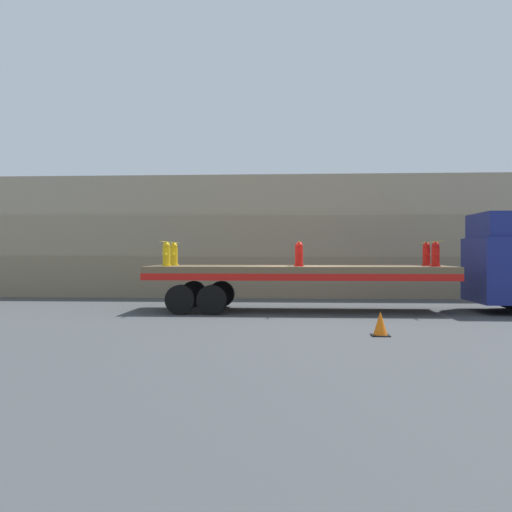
{
  "coord_description": "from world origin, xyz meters",
  "views": [
    {
      "loc": [
        -0.26,
        -17.24,
        1.76
      ],
      "look_at": [
        -1.3,
        0.0,
        1.66
      ],
      "focal_mm": 40.0,
      "sensor_mm": 36.0,
      "label": 1
    }
  ],
  "objects": [
    {
      "name": "fire_hydrant_red_far_2",
      "position": [
        3.92,
        0.55,
        1.71
      ],
      "size": [
        0.28,
        0.5,
        0.71
      ],
      "color": "red",
      "rests_on": "flatbed_trailer"
    },
    {
      "name": "rock_cliff",
      "position": [
        0.0,
        6.24,
        2.41
      ],
      "size": [
        60.0,
        3.3,
        4.82
      ],
      "color": "#84755B",
      "rests_on": "ground_plane"
    },
    {
      "name": "cargo_strap_middle",
      "position": [
        0.0,
        0.0,
        2.08
      ],
      "size": [
        0.05,
        2.72,
        0.01
      ],
      "color": "yellow",
      "rests_on": "fire_hydrant_red_near_1"
    },
    {
      "name": "flatbed_trailer",
      "position": [
        -0.46,
        0.0,
        1.13
      ],
      "size": [
        9.05,
        2.62,
        1.36
      ],
      "color": "brown",
      "rests_on": "ground_plane"
    },
    {
      "name": "cargo_strap_rear",
      "position": [
        -3.92,
        0.0,
        2.08
      ],
      "size": [
        0.05,
        2.72,
        0.01
      ],
      "color": "yellow",
      "rests_on": "fire_hydrant_yellow_near_0"
    },
    {
      "name": "fire_hydrant_yellow_near_0",
      "position": [
        -3.92,
        -0.55,
        1.71
      ],
      "size": [
        0.28,
        0.5,
        0.71
      ],
      "color": "gold",
      "rests_on": "flatbed_trailer"
    },
    {
      "name": "cargo_strap_front",
      "position": [
        3.92,
        0.0,
        2.08
      ],
      "size": [
        0.05,
        2.72,
        0.01
      ],
      "color": "yellow",
      "rests_on": "fire_hydrant_red_near_2"
    },
    {
      "name": "traffic_cone",
      "position": [
        1.65,
        -5.07,
        0.25
      ],
      "size": [
        0.38,
        0.38,
        0.52
      ],
      "color": "black",
      "rests_on": "ground_plane"
    },
    {
      "name": "fire_hydrant_red_near_2",
      "position": [
        3.92,
        -0.55,
        1.71
      ],
      "size": [
        0.28,
        0.5,
        0.71
      ],
      "color": "red",
      "rests_on": "flatbed_trailer"
    },
    {
      "name": "fire_hydrant_yellow_far_0",
      "position": [
        -3.92,
        0.55,
        1.71
      ],
      "size": [
        0.28,
        0.5,
        0.71
      ],
      "color": "gold",
      "rests_on": "flatbed_trailer"
    },
    {
      "name": "fire_hydrant_red_near_1",
      "position": [
        0.0,
        -0.55,
        1.71
      ],
      "size": [
        0.28,
        0.5,
        0.71
      ],
      "color": "red",
      "rests_on": "flatbed_trailer"
    },
    {
      "name": "ground_plane",
      "position": [
        0.0,
        0.0,
        0.0
      ],
      "size": [
        120.0,
        120.0,
        0.0
      ],
      "primitive_type": "plane",
      "color": "#3F4244"
    },
    {
      "name": "fire_hydrant_red_far_1",
      "position": [
        0.0,
        0.55,
        1.71
      ],
      "size": [
        0.28,
        0.5,
        0.71
      ],
      "color": "red",
      "rests_on": "flatbed_trailer"
    }
  ]
}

